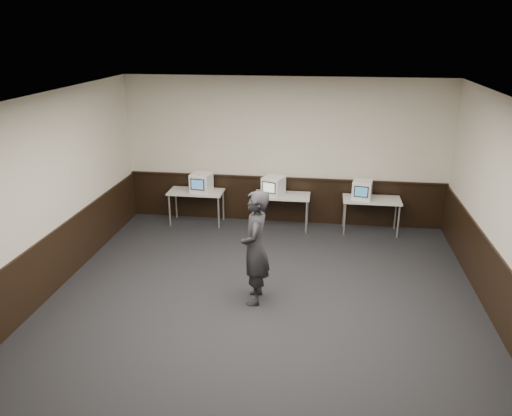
{
  "coord_description": "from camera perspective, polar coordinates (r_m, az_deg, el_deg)",
  "views": [
    {
      "loc": [
        0.87,
        -6.57,
        4.14
      ],
      "look_at": [
        -0.28,
        1.6,
        1.15
      ],
      "focal_mm": 35.0,
      "sensor_mm": 36.0,
      "label": 1
    }
  ],
  "objects": [
    {
      "name": "emac_right",
      "position": [
        10.67,
        12.03,
        2.05
      ],
      "size": [
        0.45,
        0.47,
        0.39
      ],
      "rotation": [
        0.0,
        0.0,
        -0.16
      ],
      "color": "white",
      "rests_on": "desk_right"
    },
    {
      "name": "wainscot_back",
      "position": [
        11.19,
        3.14,
        0.91
      ],
      "size": [
        6.98,
        0.04,
        1.0
      ],
      "primitive_type": "cube",
      "color": "black",
      "rests_on": "back_wall"
    },
    {
      "name": "ceiling",
      "position": [
        6.69,
        0.49,
        11.85
      ],
      "size": [
        8.0,
        8.0,
        0.0
      ],
      "primitive_type": "plane",
      "rotation": [
        3.14,
        0.0,
        0.0
      ],
      "color": "white",
      "rests_on": "back_wall"
    },
    {
      "name": "wainscot_right",
      "position": [
        7.95,
        26.54,
        -9.63
      ],
      "size": [
        0.04,
        7.98,
        1.0
      ],
      "primitive_type": "cube",
      "color": "black",
      "rests_on": "right_wall"
    },
    {
      "name": "floor",
      "position": [
        7.81,
        0.42,
        -12.08
      ],
      "size": [
        8.0,
        8.0,
        0.0
      ],
      "primitive_type": "plane",
      "color": "black",
      "rests_on": "ground"
    },
    {
      "name": "emac_left",
      "position": [
        10.95,
        -6.28,
        2.9
      ],
      "size": [
        0.47,
        0.49,
        0.42
      ],
      "rotation": [
        0.0,
        0.0,
        -0.14
      ],
      "color": "white",
      "rests_on": "desk_left"
    },
    {
      "name": "desk_right",
      "position": [
        10.79,
        13.07,
        0.68
      ],
      "size": [
        1.2,
        0.6,
        0.75
      ],
      "color": "beige",
      "rests_on": "ground"
    },
    {
      "name": "left_wall",
      "position": [
        8.29,
        -24.3,
        0.25
      ],
      "size": [
        0.0,
        8.0,
        8.0
      ],
      "primitive_type": "plane",
      "rotation": [
        1.57,
        0.0,
        1.57
      ],
      "color": "beige",
      "rests_on": "ground"
    },
    {
      "name": "desk_left",
      "position": [
        11.09,
        -6.85,
        1.59
      ],
      "size": [
        1.2,
        0.6,
        0.75
      ],
      "color": "beige",
      "rests_on": "ground"
    },
    {
      "name": "wainscot_rail",
      "position": [
        11.01,
        3.18,
        3.44
      ],
      "size": [
        6.98,
        0.06,
        0.04
      ],
      "primitive_type": "cube",
      "color": "black",
      "rests_on": "wainscot_back"
    },
    {
      "name": "back_wall",
      "position": [
        10.9,
        3.25,
        6.42
      ],
      "size": [
        7.0,
        0.0,
        7.0
      ],
      "primitive_type": "plane",
      "rotation": [
        1.57,
        0.0,
        0.0
      ],
      "color": "beige",
      "rests_on": "ground"
    },
    {
      "name": "person",
      "position": [
        7.76,
        -0.09,
        -4.57
      ],
      "size": [
        0.47,
        0.69,
        1.85
      ],
      "primitive_type": "imported",
      "rotation": [
        0.0,
        0.0,
        -1.52
      ],
      "color": "black",
      "rests_on": "ground"
    },
    {
      "name": "emac_center",
      "position": [
        10.68,
        1.99,
        2.55
      ],
      "size": [
        0.52,
        0.54,
        0.41
      ],
      "rotation": [
        0.0,
        0.0,
        -0.34
      ],
      "color": "white",
      "rests_on": "desk_center"
    },
    {
      "name": "desk_center",
      "position": [
        10.77,
        2.97,
        1.16
      ],
      "size": [
        1.2,
        0.6,
        0.75
      ],
      "color": "beige",
      "rests_on": "ground"
    },
    {
      "name": "wainscot_left",
      "position": [
        8.68,
        -23.16,
        -6.61
      ],
      "size": [
        0.04,
        7.98,
        1.0
      ],
      "primitive_type": "cube",
      "color": "black",
      "rests_on": "left_wall"
    }
  ]
}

